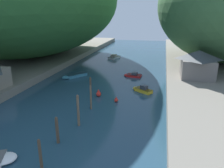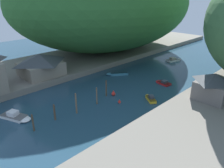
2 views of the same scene
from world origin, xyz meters
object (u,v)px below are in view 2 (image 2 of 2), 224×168
channel_buoy_near (113,94)px  channel_buoy_far (119,102)px  boat_yellow_tender (117,74)px  boathouse_shed (41,64)px  boat_red_skiff (163,83)px  person_by_boathouse (59,71)px  boat_white_cruiser (174,60)px  boat_moored_right (150,98)px  right_bank_cottage (214,86)px  boat_far_upstream (16,117)px

channel_buoy_near → channel_buoy_far: 3.34m
channel_buoy_far → boat_yellow_tender: bearing=136.1°
boathouse_shed → boat_red_skiff: bearing=40.7°
boat_red_skiff → person_by_boathouse: person_by_boathouse is taller
boathouse_shed → person_by_boathouse: boathouse_shed is taller
boat_red_skiff → boat_white_cruiser: bearing=30.6°
boathouse_shed → channel_buoy_near: 18.21m
boat_red_skiff → boat_moored_right: (2.65, -8.26, 0.09)m
right_bank_cottage → channel_buoy_near: bearing=-147.7°
boathouse_shed → boat_moored_right: (23.00, 9.23, -3.40)m
boat_red_skiff → channel_buoy_far: bearing=-174.2°
boat_white_cruiser → channel_buoy_far: bearing=-60.9°
boat_white_cruiser → channel_buoy_near: channel_buoy_near is taller
boat_yellow_tender → boat_moored_right: size_ratio=1.45×
channel_buoy_near → boat_white_cruiser: bearing=97.7°
boat_red_skiff → boat_yellow_tender: boat_red_skiff is taller
boat_red_skiff → boat_white_cruiser: (-7.25, 16.99, 0.09)m
boat_yellow_tender → person_by_boathouse: (-6.73, -11.55, 1.97)m
person_by_boathouse → boat_red_skiff: bearing=-44.1°
boathouse_shed → boat_moored_right: size_ratio=2.55×
person_by_boathouse → channel_buoy_far: bearing=-79.3°
person_by_boathouse → right_bank_cottage: bearing=-61.1°
boathouse_shed → channel_buoy_far: 20.68m
channel_buoy_near → boat_yellow_tender: bearing=131.1°
boat_red_skiff → boat_white_cruiser: 18.47m
boathouse_shed → boat_yellow_tender: bearing=56.7°
boat_red_skiff → boat_far_upstream: (-8.24, -28.51, 0.10)m
boat_moored_right → boat_yellow_tender: bearing=103.4°
boathouse_shed → person_by_boathouse: (2.68, 2.78, -1.49)m
boathouse_shed → boat_far_upstream: 16.72m
boat_moored_right → channel_buoy_far: (-3.03, -5.07, -0.04)m
boathouse_shed → boat_yellow_tender: 17.49m
channel_buoy_far → boathouse_shed: bearing=-168.2°
right_bank_cottage → person_by_boathouse: (-28.99, -12.16, -1.42)m
right_bank_cottage → channel_buoy_far: (-11.70, -10.78, -3.38)m
boathouse_shed → boat_far_upstream: size_ratio=1.64×
boat_moored_right → channel_buoy_near: (-6.02, -3.56, 0.09)m
boat_red_skiff → boat_moored_right: boat_moored_right is taller
right_bank_cottage → boat_far_upstream: 32.67m
boat_white_cruiser → channel_buoy_far: (6.87, -30.31, -0.04)m
channel_buoy_far → boat_red_skiff: bearing=88.4°
channel_buoy_near → boat_far_upstream: bearing=-106.3°
boat_moored_right → channel_buoy_far: bearing=-176.9°
boat_white_cruiser → person_by_boathouse: (-10.41, -31.70, 1.91)m
boathouse_shed → boat_yellow_tender: boathouse_shed is taller
boat_moored_right → boat_far_upstream: 22.99m
boathouse_shed → channel_buoy_far: boathouse_shed is taller
boat_yellow_tender → channel_buoy_far: 14.66m
boat_red_skiff → boat_far_upstream: boat_far_upstream is taller
boat_red_skiff → boathouse_shed: bearing=138.1°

